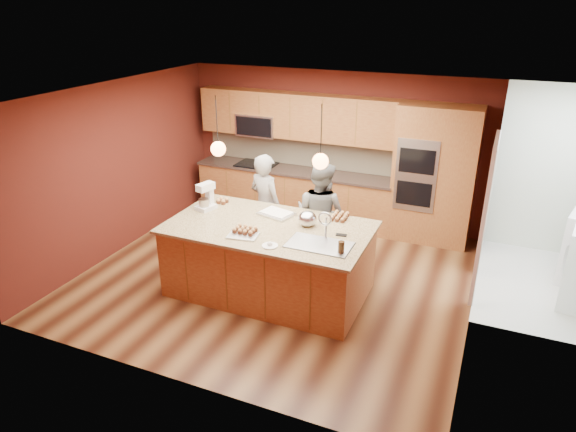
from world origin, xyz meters
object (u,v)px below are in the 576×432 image
at_px(person_right, 320,215).
at_px(mixing_bowl, 307,219).
at_px(stand_mixer, 206,198).
at_px(island, 270,259).
at_px(person_left, 266,206).

relative_size(person_right, mixing_bowl, 6.61).
distance_m(stand_mixer, mixing_bowl, 1.57).
xyz_separation_m(stand_mixer, mixing_bowl, (1.56, 0.01, -0.07)).
height_order(island, person_left, person_left).
height_order(person_right, mixing_bowl, person_right).
relative_size(person_left, person_right, 1.00).
bearing_deg(stand_mixer, person_left, 71.47).
xyz_separation_m(island, person_left, (-0.54, 1.02, 0.32)).
height_order(person_right, stand_mixer, person_right).
bearing_deg(stand_mixer, person_right, 44.98).
bearing_deg(person_left, mixing_bowl, 161.06).
height_order(stand_mixer, mixing_bowl, stand_mixer).
relative_size(stand_mixer, mixing_bowl, 1.54).
xyz_separation_m(person_left, stand_mixer, (-0.56, -0.82, 0.34)).
bearing_deg(person_left, island, 137.69).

